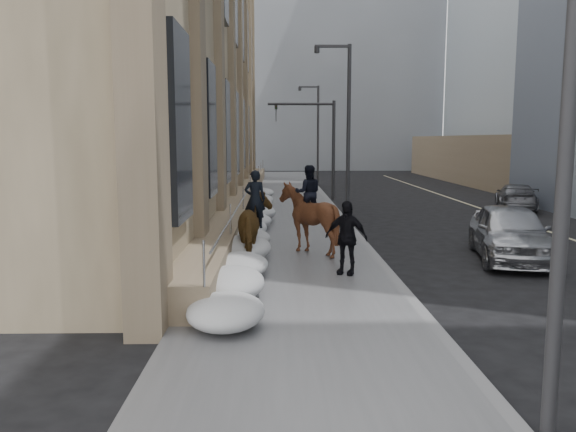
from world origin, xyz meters
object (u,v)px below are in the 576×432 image
at_px(mounted_horse_right, 308,215).
at_px(pedestrian, 346,238).
at_px(car_silver, 510,232).
at_px(car_grey, 516,197).
at_px(mounted_horse_left, 256,224).

height_order(mounted_horse_right, pedestrian, mounted_horse_right).
height_order(pedestrian, car_silver, pedestrian).
bearing_deg(car_grey, pedestrian, 71.68).
bearing_deg(car_grey, mounted_horse_right, 63.53).
distance_m(pedestrian, car_silver, 5.75).
height_order(mounted_horse_left, pedestrian, mounted_horse_left).
bearing_deg(car_grey, mounted_horse_left, 62.07).
distance_m(mounted_horse_right, car_grey, 16.64).
height_order(car_silver, car_grey, car_silver).
distance_m(mounted_horse_left, car_silver, 7.76).
bearing_deg(pedestrian, car_grey, 78.66).
relative_size(mounted_horse_left, mounted_horse_right, 0.96).
xyz_separation_m(mounted_horse_left, pedestrian, (2.45, -1.86, -0.08)).
height_order(pedestrian, car_grey, pedestrian).
distance_m(mounted_horse_right, pedestrian, 2.95).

